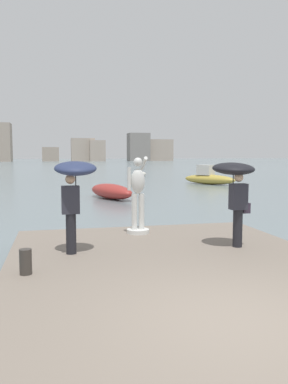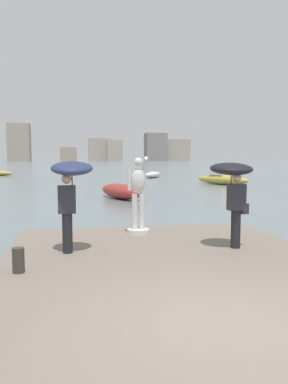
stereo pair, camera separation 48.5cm
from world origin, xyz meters
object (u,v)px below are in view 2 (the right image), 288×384
object	(u,v)px
mooring_bollard	(18,260)
boat_far	(153,175)
onlooker_left	(70,182)
statue_white_figure	(138,198)
onlooker_right	(233,181)
boat_mid	(222,178)
boat_near	(121,191)

from	to	relation	value
mooring_bollard	boat_far	xyz separation A→B (m)	(9.65, 35.45, -0.30)
onlooker_left	boat_far	xyz separation A→B (m)	(8.71, 34.10, -1.62)
onlooker_left	mooring_bollard	world-z (taller)	onlooker_left
onlooker_left	mooring_bollard	distance (m)	2.11
statue_white_figure	boat_far	bearing A→B (deg)	77.90
boat_far	statue_white_figure	bearing A→B (deg)	-102.10
onlooker_left	onlooker_right	xyz separation A→B (m)	(3.65, -0.21, -0.00)
onlooker_left	mooring_bollard	xyz separation A→B (m)	(-0.94, -1.34, -1.32)
boat_mid	boat_far	bearing A→B (deg)	108.87
onlooker_right	boat_near	bearing A→B (deg)	93.69
onlooker_left	mooring_bollard	bearing A→B (deg)	-125.00
onlooker_right	mooring_bollard	bearing A→B (deg)	-166.09
statue_white_figure	boat_near	world-z (taller)	statue_white_figure
statue_white_figure	boat_far	xyz separation A→B (m)	(6.91, 32.25, -1.03)
mooring_bollard	boat_far	distance (m)	36.74
onlooker_right	boat_far	size ratio (longest dim) A/B	0.55
mooring_bollard	boat_near	xyz separation A→B (m)	(3.68, 15.25, -0.20)
mooring_bollard	boat_far	world-z (taller)	mooring_bollard
statue_white_figure	boat_near	bearing A→B (deg)	85.52
onlooker_left	boat_mid	world-z (taller)	onlooker_left
boat_far	mooring_bollard	bearing A→B (deg)	-105.23
boat_near	boat_far	world-z (taller)	boat_near
statue_white_figure	onlooker_right	xyz separation A→B (m)	(1.85, -2.06, 0.59)
onlooker_left	boat_near	xyz separation A→B (m)	(2.74, 13.90, -1.52)
mooring_bollard	onlooker_left	bearing A→B (deg)	55.00
boat_near	mooring_bollard	bearing A→B (deg)	-103.56
boat_mid	boat_far	xyz separation A→B (m)	(-3.77, 11.02, -0.22)
statue_white_figure	onlooker_right	world-z (taller)	statue_white_figure
onlooker_right	onlooker_left	bearing A→B (deg)	176.73
boat_near	boat_mid	world-z (taller)	boat_mid
onlooker_right	boat_mid	bearing A→B (deg)	69.24
boat_near	onlooker_right	bearing A→B (deg)	-86.31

